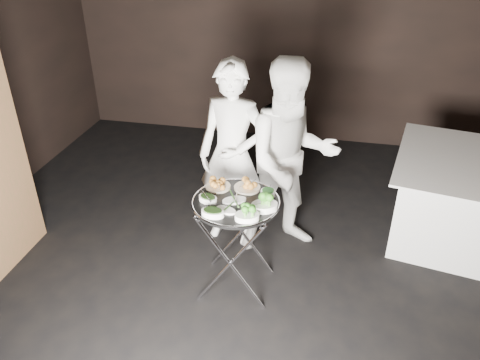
% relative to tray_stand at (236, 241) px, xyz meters
% --- Properties ---
extents(floor, '(6.00, 7.00, 0.05)m').
position_rel_tray_stand_xyz_m(floor, '(0.17, -0.37, -0.49)').
color(floor, black).
rests_on(floor, ground).
extents(wall_back, '(6.00, 0.05, 3.00)m').
position_rel_tray_stand_xyz_m(wall_back, '(0.17, 3.16, 1.03)').
color(wall_back, black).
rests_on(wall_back, floor).
extents(tray_stand, '(0.57, 0.48, 0.83)m').
position_rel_tray_stand_xyz_m(tray_stand, '(0.00, 0.00, 0.00)').
color(tray_stand, silver).
rests_on(tray_stand, floor).
extents(serving_tray, '(0.69, 0.69, 0.04)m').
position_rel_tray_stand_xyz_m(serving_tray, '(0.00, 0.00, 0.37)').
color(serving_tray, black).
rests_on(serving_tray, tray_stand).
extents(potato_plate_a, '(0.20, 0.20, 0.07)m').
position_rel_tray_stand_xyz_m(potato_plate_a, '(-0.19, 0.17, 0.41)').
color(potato_plate_a, beige).
rests_on(potato_plate_a, serving_tray).
extents(potato_plate_b, '(0.22, 0.22, 0.08)m').
position_rel_tray_stand_xyz_m(potato_plate_b, '(0.05, 0.20, 0.41)').
color(potato_plate_b, beige).
rests_on(potato_plate_b, serving_tray).
extents(greens_bowl, '(0.12, 0.12, 0.07)m').
position_rel_tray_stand_xyz_m(greens_bowl, '(0.23, 0.14, 0.41)').
color(greens_bowl, white).
rests_on(greens_bowl, serving_tray).
extents(asparagus_plate_a, '(0.21, 0.18, 0.04)m').
position_rel_tray_stand_xyz_m(asparagus_plate_a, '(-0.01, -0.00, 0.40)').
color(asparagus_plate_a, white).
rests_on(asparagus_plate_a, serving_tray).
extents(asparagus_plate_b, '(0.18, 0.14, 0.03)m').
position_rel_tray_stand_xyz_m(asparagus_plate_b, '(-0.04, -0.15, 0.39)').
color(asparagus_plate_b, white).
rests_on(asparagus_plate_b, serving_tray).
extents(spinach_bowl_a, '(0.18, 0.15, 0.06)m').
position_rel_tray_stand_xyz_m(spinach_bowl_a, '(-0.21, -0.04, 0.41)').
color(spinach_bowl_a, white).
rests_on(spinach_bowl_a, serving_tray).
extents(spinach_bowl_b, '(0.17, 0.12, 0.07)m').
position_rel_tray_stand_xyz_m(spinach_bowl_b, '(-0.12, -0.23, 0.41)').
color(spinach_bowl_b, white).
rests_on(spinach_bowl_b, serving_tray).
extents(broccoli_bowl_a, '(0.24, 0.21, 0.08)m').
position_rel_tray_stand_xyz_m(broccoli_bowl_a, '(0.23, -0.06, 0.42)').
color(broccoli_bowl_a, white).
rests_on(broccoli_bowl_a, serving_tray).
extents(broccoli_bowl_b, '(0.21, 0.18, 0.08)m').
position_rel_tray_stand_xyz_m(broccoli_bowl_b, '(0.13, -0.22, 0.41)').
color(broccoli_bowl_b, white).
rests_on(broccoli_bowl_b, serving_tray).
extents(serving_utensils, '(0.57, 0.41, 0.01)m').
position_rel_tray_stand_xyz_m(serving_utensils, '(0.02, 0.07, 0.43)').
color(serving_utensils, silver).
rests_on(serving_utensils, serving_tray).
extents(waiter_left, '(0.69, 0.50, 1.74)m').
position_rel_tray_stand_xyz_m(waiter_left, '(-0.18, 0.69, 0.40)').
color(waiter_left, white).
rests_on(waiter_left, floor).
extents(waiter_right, '(1.07, 0.97, 1.80)m').
position_rel_tray_stand_xyz_m(waiter_right, '(0.34, 0.68, 0.43)').
color(waiter_right, white).
rests_on(waiter_right, floor).
extents(dining_table, '(1.42, 1.42, 0.81)m').
position_rel_tray_stand_xyz_m(dining_table, '(2.00, 1.13, -0.06)').
color(dining_table, white).
rests_on(dining_table, floor).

